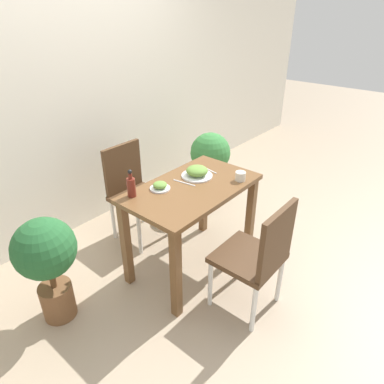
{
  "coord_description": "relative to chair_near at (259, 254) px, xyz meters",
  "views": [
    {
      "loc": [
        -1.73,
        -1.46,
        1.96
      ],
      "look_at": [
        0.0,
        0.0,
        0.71
      ],
      "focal_mm": 32.0,
      "sensor_mm": 36.0,
      "label": 1
    }
  ],
  "objects": [
    {
      "name": "ground_plane",
      "position": [
        0.07,
        0.64,
        -0.5
      ],
      "size": [
        16.0,
        16.0,
        0.0
      ],
      "primitive_type": "plane",
      "color": "tan"
    },
    {
      "name": "wall_back",
      "position": [
        0.07,
        1.91,
        0.8
      ],
      "size": [
        8.0,
        0.05,
        2.6
      ],
      "color": "white",
      "rests_on": "ground_plane"
    },
    {
      "name": "dining_table",
      "position": [
        0.07,
        0.64,
        0.13
      ],
      "size": [
        1.04,
        0.61,
        0.76
      ],
      "color": "brown",
      "rests_on": "ground_plane"
    },
    {
      "name": "chair_near",
      "position": [
        0.0,
        0.0,
        0.0
      ],
      "size": [
        0.42,
        0.42,
        0.88
      ],
      "rotation": [
        0.0,
        0.0,
        3.14
      ],
      "color": "#4C331E",
      "rests_on": "ground_plane"
    },
    {
      "name": "chair_far",
      "position": [
        0.08,
        1.35,
        0.0
      ],
      "size": [
        0.42,
        0.42,
        0.88
      ],
      "color": "#4C331E",
      "rests_on": "ground_plane"
    },
    {
      "name": "food_plate",
      "position": [
        0.22,
        0.72,
        0.3
      ],
      "size": [
        0.25,
        0.25,
        0.09
      ],
      "color": "white",
      "rests_on": "dining_table"
    },
    {
      "name": "side_plate",
      "position": [
        -0.12,
        0.79,
        0.29
      ],
      "size": [
        0.15,
        0.15,
        0.06
      ],
      "color": "white",
      "rests_on": "dining_table"
    },
    {
      "name": "drink_cup",
      "position": [
        0.38,
        0.42,
        0.3
      ],
      "size": [
        0.08,
        0.08,
        0.07
      ],
      "color": "silver",
      "rests_on": "dining_table"
    },
    {
      "name": "sauce_bottle",
      "position": [
        -0.32,
        0.87,
        0.34
      ],
      "size": [
        0.06,
        0.06,
        0.21
      ],
      "color": "maroon",
      "rests_on": "dining_table"
    },
    {
      "name": "fork_utensil",
      "position": [
        0.07,
        0.72,
        0.27
      ],
      "size": [
        0.04,
        0.19,
        0.0
      ],
      "rotation": [
        0.0,
        0.0,
        1.72
      ],
      "color": "silver",
      "rests_on": "dining_table"
    },
    {
      "name": "spoon_utensil",
      "position": [
        0.38,
        0.72,
        0.27
      ],
      "size": [
        0.04,
        0.18,
        0.0
      ],
      "rotation": [
        0.0,
        0.0,
        1.4
      ],
      "color": "silver",
      "rests_on": "dining_table"
    },
    {
      "name": "potted_plant_left",
      "position": [
        -0.94,
        1.02,
        0.02
      ],
      "size": [
        0.41,
        0.41,
        0.8
      ],
      "color": "brown",
      "rests_on": "ground_plane"
    },
    {
      "name": "potted_plant_right",
      "position": [
        1.01,
        1.19,
        0.02
      ],
      "size": [
        0.42,
        0.42,
        0.8
      ],
      "color": "brown",
      "rests_on": "ground_plane"
    }
  ]
}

